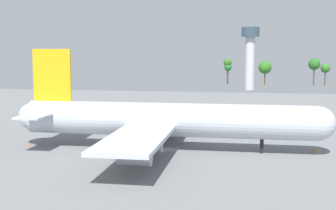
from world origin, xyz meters
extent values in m
plane|color=slate|center=(0.00, 0.00, 0.00)|extent=(246.15, 246.15, 0.00)
cylinder|color=silver|center=(0.00, 0.00, 5.90)|extent=(55.65, 6.44, 6.44)
sphere|color=silver|center=(27.82, 0.00, 5.90)|extent=(6.31, 6.31, 6.31)
sphere|color=silver|center=(-27.82, 0.00, 5.90)|extent=(5.47, 5.47, 5.47)
cube|color=yellow|center=(-23.37, 0.00, 14.26)|extent=(7.79, 0.50, 10.30)
cube|color=silver|center=(-24.48, -5.13, 6.86)|extent=(5.01, 9.66, 0.36)
cube|color=silver|center=(-24.48, 5.13, 6.86)|extent=(5.01, 9.66, 0.36)
cube|color=silver|center=(-2.78, -14.56, 4.93)|extent=(9.46, 25.26, 0.70)
cube|color=silver|center=(-2.78, 14.56, 4.93)|extent=(9.46, 25.26, 0.70)
cylinder|color=gray|center=(-1.78, -10.77, 3.23)|extent=(5.15, 2.70, 2.70)
cylinder|color=gray|center=(-1.78, -20.12, 3.23)|extent=(5.15, 2.70, 2.70)
cylinder|color=gray|center=(-1.78, 10.77, 3.23)|extent=(5.15, 2.70, 2.70)
cylinder|color=gray|center=(-1.78, 20.12, 3.23)|extent=(5.15, 2.70, 2.70)
cylinder|color=black|center=(17.81, 0.00, 1.34)|extent=(0.70, 0.70, 2.68)
cylinder|color=black|center=(-2.78, -3.54, 1.34)|extent=(0.70, 0.70, 2.68)
cylinder|color=black|center=(-2.78, 3.54, 1.34)|extent=(0.70, 0.70, 2.68)
cube|color=silver|center=(2.08, 22.93, 1.24)|extent=(2.09, 1.89, 1.52)
cube|color=#B21E19|center=(2.88, 20.93, 1.11)|extent=(2.69, 3.40, 1.26)
cylinder|color=black|center=(3.01, 23.15, 0.48)|extent=(0.62, 0.99, 0.96)
cylinder|color=black|center=(1.26, 22.45, 0.48)|extent=(0.62, 0.99, 0.96)
cylinder|color=black|center=(4.01, 20.66, 0.48)|extent=(0.62, 0.99, 0.96)
cylinder|color=black|center=(2.25, 19.96, 0.48)|extent=(0.62, 0.99, 0.96)
cube|color=white|center=(-22.84, 30.18, 1.51)|extent=(1.77, 1.96, 1.98)
cube|color=white|center=(-20.67, 30.50, 1.06)|extent=(3.07, 2.15, 1.08)
cylinder|color=black|center=(-22.91, 31.14, 0.52)|extent=(1.06, 0.43, 1.03)
cylinder|color=black|center=(-22.63, 29.23, 0.52)|extent=(1.06, 0.43, 1.03)
cylinder|color=black|center=(-20.23, 31.54, 0.52)|extent=(1.06, 0.43, 1.03)
cylinder|color=black|center=(-19.95, 29.63, 0.52)|extent=(1.06, 0.43, 1.03)
cone|color=orange|center=(27.69, 2.61, 0.37)|extent=(0.52, 0.52, 0.74)
cone|color=orange|center=(-27.69, -2.21, 0.33)|extent=(0.47, 0.47, 0.67)
cylinder|color=silver|center=(17.01, 137.65, 12.77)|extent=(4.49, 4.49, 25.53)
cylinder|color=#334756|center=(17.01, 137.65, 27.80)|extent=(8.53, 8.53, 4.54)
cylinder|color=#51381E|center=(5.14, 173.65, 5.43)|extent=(0.67, 0.67, 10.86)
sphere|color=#316C1E|center=(5.14, 173.65, 12.19)|extent=(4.45, 4.45, 4.45)
cylinder|color=#51381E|center=(5.39, 173.65, 4.18)|extent=(0.63, 0.63, 8.35)
sphere|color=#26772C|center=(5.39, 173.65, 9.63)|extent=(4.25, 4.25, 4.25)
cylinder|color=#51381E|center=(25.83, 173.65, 3.71)|extent=(0.66, 0.66, 7.42)
sphere|color=#317220|center=(25.83, 173.65, 9.58)|extent=(7.20, 7.20, 7.20)
cylinder|color=#51381E|center=(52.16, 173.65, 4.82)|extent=(0.65, 0.65, 9.65)
sphere|color=#296921|center=(52.16, 173.65, 11.57)|extent=(6.40, 6.40, 6.40)
cylinder|color=#51381E|center=(58.10, 173.65, 3.94)|extent=(0.57, 0.57, 7.88)
sphere|color=#317727|center=(58.10, 173.65, 9.40)|extent=(5.07, 5.07, 5.07)
camera|label=1|loc=(14.21, -85.36, 19.21)|focal=48.67mm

